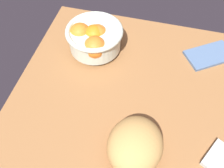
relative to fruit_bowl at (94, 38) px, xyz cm
name	(u,v)px	position (x,y,z in cm)	size (l,w,h in cm)	color
ground_plane	(141,93)	(-18.79, 12.43, -7.34)	(76.88, 64.33, 3.00)	#98663A
fruit_bowl	(94,38)	(0.00, 0.00, 0.00)	(18.67, 18.67, 10.26)	silver
bread_loaf	(135,145)	(-20.29, 32.09, -1.02)	(15.68, 13.76, 9.64)	tan
napkin_folded	(209,55)	(-38.50, -6.98, -5.32)	(15.63, 8.86, 1.03)	slate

